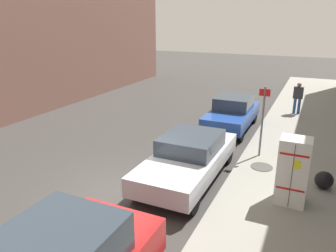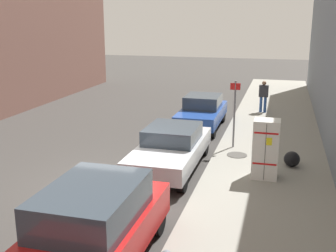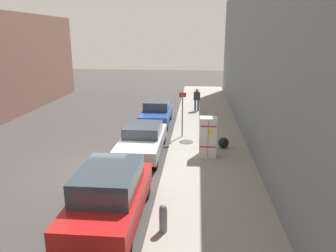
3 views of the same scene
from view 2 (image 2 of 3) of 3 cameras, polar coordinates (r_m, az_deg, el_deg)
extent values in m
plane|color=#383533|center=(12.74, -8.03, -7.94)|extent=(80.00, 80.00, 0.00)
cube|color=gray|center=(11.78, 12.87, -9.67)|extent=(3.82, 44.00, 0.17)
cube|color=silver|center=(12.77, 13.09, -3.06)|extent=(0.76, 0.64, 1.78)
cube|color=black|center=(12.46, 13.02, -3.51)|extent=(0.01, 0.01, 1.69)
cube|color=yellow|center=(12.36, 13.54, -2.06)|extent=(0.16, 0.01, 0.22)
cube|color=red|center=(12.30, 13.17, -0.98)|extent=(0.68, 0.01, 0.05)
cube|color=red|center=(12.57, 12.92, -5.05)|extent=(0.68, 0.01, 0.05)
cylinder|color=#47443F|center=(14.88, 9.32, -3.89)|extent=(0.70, 0.70, 0.02)
cylinder|color=slate|center=(15.48, 8.97, 1.56)|extent=(0.07, 0.07, 2.46)
cube|color=red|center=(15.27, 9.11, 5.31)|extent=(0.36, 0.02, 0.24)
sphere|color=black|center=(14.09, 16.43, -4.32)|extent=(0.51, 0.51, 0.51)
cylinder|color=#2D5193|center=(21.65, 13.01, 2.84)|extent=(0.14, 0.14, 0.79)
cylinder|color=#2D5193|center=(21.66, 12.47, 2.88)|extent=(0.14, 0.14, 0.79)
cube|color=#333338|center=(21.53, 12.84, 4.65)|extent=(0.46, 0.22, 0.59)
sphere|color=#8C664C|center=(21.47, 12.90, 5.70)|extent=(0.21, 0.21, 0.21)
cube|color=#23479E|center=(18.73, 4.61, 1.59)|extent=(1.70, 4.04, 0.55)
cube|color=#2D3842|center=(18.81, 4.76, 3.35)|extent=(1.50, 1.70, 0.55)
cylinder|color=black|center=(17.33, 6.06, -0.47)|extent=(0.22, 0.72, 0.72)
cylinder|color=black|center=(17.61, 1.42, -0.14)|extent=(0.22, 0.72, 0.72)
cylinder|color=black|center=(20.04, 7.39, 1.57)|extent=(0.22, 0.72, 0.72)
cylinder|color=black|center=(20.28, 3.34, 1.82)|extent=(0.22, 0.72, 0.72)
cube|color=silver|center=(13.71, 0.38, -3.40)|extent=(1.85, 4.60, 0.55)
cube|color=#2D3842|center=(13.77, 0.63, -1.04)|extent=(1.63, 1.93, 0.50)
cylinder|color=black|center=(12.06, 1.94, -7.40)|extent=(0.22, 0.68, 0.68)
cylinder|color=black|center=(12.50, -5.23, -6.64)|extent=(0.22, 0.68, 0.68)
cylinder|color=black|center=(15.22, 4.95, -2.69)|extent=(0.22, 0.68, 0.68)
cylinder|color=black|center=(15.57, -0.83, -2.24)|extent=(0.22, 0.68, 0.68)
cube|color=red|center=(8.63, -10.02, -14.51)|extent=(1.89, 4.45, 0.70)
cube|color=#2D3842|center=(8.31, -10.23, -10.29)|extent=(1.66, 2.45, 0.70)
cylinder|color=black|center=(9.86, -1.41, -12.63)|extent=(0.22, 0.69, 0.69)
cylinder|color=black|center=(10.40, -10.20, -11.35)|extent=(0.22, 0.69, 0.69)
camera|label=1|loc=(4.00, 14.71, 12.59)|focal=35.00mm
camera|label=3|loc=(2.03, -139.61, 4.87)|focal=35.00mm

